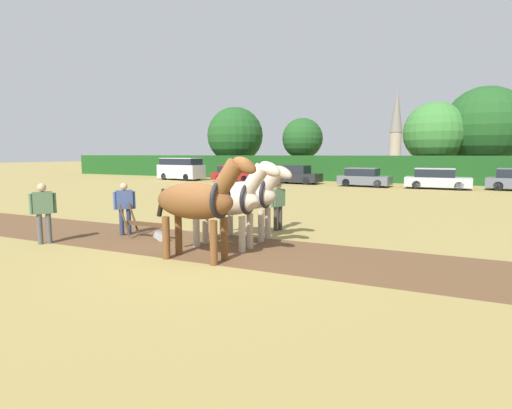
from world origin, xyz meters
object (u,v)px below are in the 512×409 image
Objects in this scene: tree_center at (485,126)px; tree_center_left at (434,133)px; farmer_at_plow at (125,205)px; parked_car_left at (234,174)px; parked_car_center at (364,178)px; farmer_beside_team at (278,202)px; tree_far_left at (235,135)px; farmer_onlooker_left at (43,209)px; parked_car_center_right at (437,179)px; parked_van at (181,169)px; parked_car_center_left at (295,175)px; draft_horse_lead_right at (227,200)px; draft_horse_trail_left at (248,196)px; church_spire at (396,126)px; draft_horse_lead_left at (199,201)px; tree_left at (302,139)px; plow at (150,229)px.

tree_center_left is at bearing -158.22° from tree_center.
parked_car_left is (-9.49, 23.25, -0.23)m from farmer_at_plow.
farmer_beside_team is at bearing -81.30° from parked_car_center.
parked_car_center is at bearing -29.77° from tree_far_left.
parked_car_center is (17.36, -9.93, -4.08)m from tree_far_left.
farmer_onlooker_left reaches higher than parked_car_center_right.
tree_center is 29.12m from parked_van.
tree_center_left reaches higher than parked_car_left.
parked_car_center_left is 1.08× the size of parked_car_center.
draft_horse_lead_right is 29.82m from parked_van.
tree_far_left is at bearing 93.36° from parked_van.
draft_horse_trail_left is 0.64× the size of parked_car_center.
church_spire is at bearing 115.39° from farmer_beside_team.
draft_horse_lead_left is 1.35m from draft_horse_lead_right.
tree_far_left is 24.97m from parked_car_center_right.
tree_left is at bearing 136.57° from parked_car_center.
tree_center is 5.34× the size of farmer_at_plow.
farmer_onlooker_left reaches higher than parked_car_center.
draft_horse_lead_left is 0.65× the size of parked_car_left.
parked_car_center_left is at bearing 98.89° from plow.
draft_horse_lead_left is 4.10m from farmer_at_plow.
draft_horse_lead_left is 1.68× the size of plow.
tree_left is 3.91× the size of plow.
tree_left is 0.74× the size of tree_center.
parked_van is (-16.42, 23.03, 0.79)m from plow.
tree_center_left reaches higher than tree_left.
tree_center_left reaches higher than parked_car_center_left.
tree_far_left is 1.84× the size of parked_car_center_left.
farmer_at_plow is (-7.07, -32.51, -3.62)m from tree_center_left.
draft_horse_trail_left is at bearing 66.70° from farmer_onlooker_left.
farmer_onlooker_left is 0.42× the size of parked_car_center.
parked_van reaches higher than farmer_onlooker_left.
draft_horse_trail_left is 3.10m from plow.
church_spire is 5.37× the size of draft_horse_trail_left.
parked_car_center is at bearing 90.85° from draft_horse_trail_left.
parked_van is at bearing -175.25° from parked_car_center.
church_spire is 8.19× the size of farmer_onlooker_left.
tree_left reaches higher than parked_van.
draft_horse_lead_left is (10.03, -34.19, -2.82)m from tree_left.
draft_horse_lead_left is 1.06× the size of draft_horse_trail_left.
draft_horse_lead_left is 2.70m from draft_horse_trail_left.
church_spire is (5.46, 31.88, 3.14)m from tree_left.
tree_far_left is at bearing 113.75° from plow.
draft_horse_lead_right is 26.85m from parked_car_left.
tree_center is 36.12m from plow.
draft_horse_lead_right reaches higher than parked_car_left.
farmer_onlooker_left reaches higher than farmer_beside_team.
draft_horse_lead_right is at bearing -73.09° from tree_left.
farmer_onlooker_left is (13.59, -34.69, -3.77)m from tree_far_left.
draft_horse_lead_right is (4.53, -64.73, -6.07)m from church_spire.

